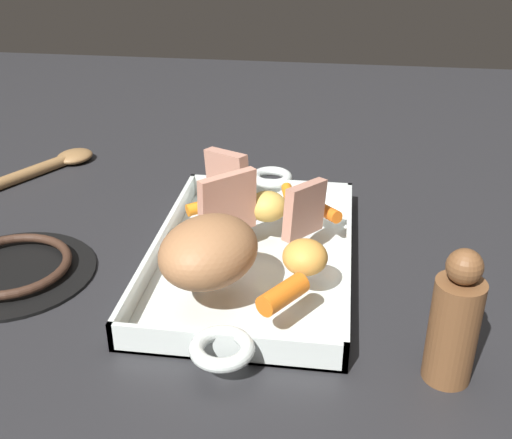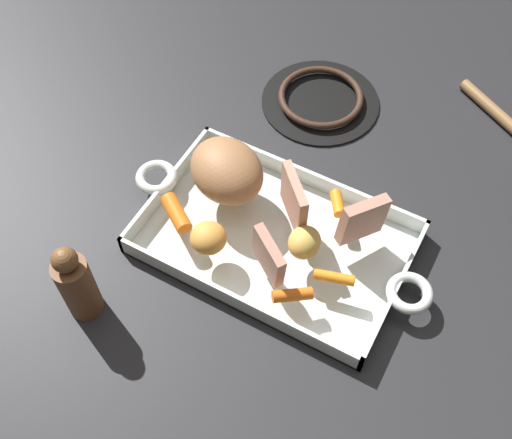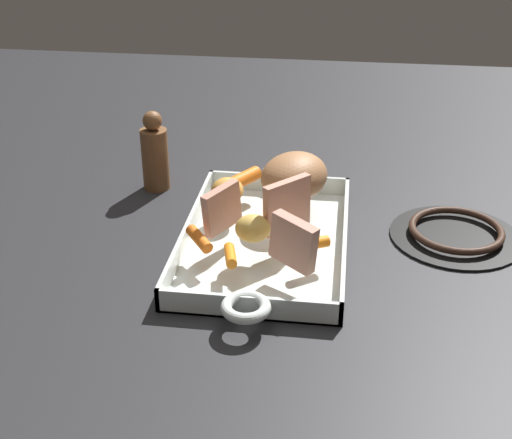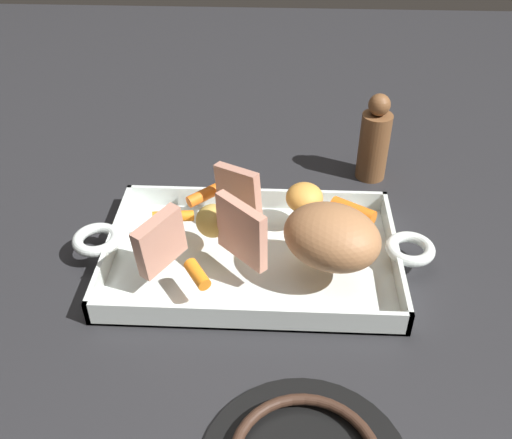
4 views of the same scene
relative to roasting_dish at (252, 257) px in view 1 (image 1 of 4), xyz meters
name	(u,v)px [view 1 (image 1 of 4)]	position (x,y,z in m)	size (l,w,h in m)	color
ground_plane	(252,264)	(0.00, 0.00, -0.01)	(2.09, 2.09, 0.00)	#232326
roasting_dish	(252,257)	(0.00, 0.00, 0.00)	(0.47, 0.24, 0.04)	silver
pork_roast	(209,251)	(-0.10, 0.03, 0.06)	(0.12, 0.10, 0.07)	#A06C44
roast_slice_thick	(228,204)	(0.01, 0.03, 0.07)	(0.01, 0.08, 0.08)	tan
roast_slice_outer	(227,176)	(0.11, 0.05, 0.06)	(0.02, 0.07, 0.07)	tan
roast_slice_thin	(305,210)	(0.02, -0.06, 0.06)	(0.01, 0.07, 0.07)	tan
baby_carrot_northwest	(283,294)	(-0.13, -0.05, 0.04)	(0.02, 0.02, 0.06)	orange
baby_carrot_southwest	(202,207)	(0.06, 0.08, 0.04)	(0.02, 0.02, 0.04)	orange
baby_carrot_center_left	(325,211)	(0.07, -0.09, 0.04)	(0.02, 0.02, 0.05)	orange
baby_carrot_northeast	(289,197)	(0.11, -0.04, 0.03)	(0.01, 0.01, 0.05)	orange
potato_golden_small	(305,257)	(-0.07, -0.07, 0.05)	(0.05, 0.05, 0.04)	gold
potato_near_roast	(267,206)	(0.05, -0.01, 0.05)	(0.05, 0.04, 0.04)	gold
stove_burner_rear	(12,269)	(-0.06, 0.29, 0.00)	(0.20, 0.20, 0.02)	black
serving_spoon	(53,164)	(0.25, 0.38, 0.00)	(0.20, 0.14, 0.02)	olive
pepper_mill	(454,323)	(-0.18, -0.22, 0.05)	(0.05, 0.05, 0.14)	brown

